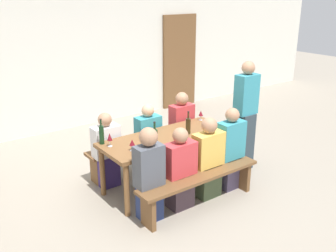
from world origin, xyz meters
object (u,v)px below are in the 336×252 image
wine_bottle_2 (188,125)px  wine_bottle_0 (102,134)px  wine_glass_2 (132,143)px  seated_guest_near_0 (149,176)px  wine_glass_0 (201,114)px  wine_bottle_1 (155,138)px  seated_guest_near_2 (208,160)px  wine_glass_1 (110,137)px  seated_guest_far_1 (148,141)px  tasting_table (168,142)px  wooden_door (179,62)px  seated_guest_near_1 (180,171)px  bench_far (142,148)px  seated_guest_far_2 (182,130)px  seated_guest_far_0 (107,152)px  seated_guest_near_3 (230,151)px  standing_host (245,118)px  wine_glass_3 (146,134)px  bench_near (200,182)px

wine_bottle_2 → wine_bottle_0: bearing=161.7°
wine_glass_2 → seated_guest_near_0: seated_guest_near_0 is taller
wine_glass_0 → wine_bottle_2: bearing=-147.2°
wine_bottle_1 → seated_guest_near_2: seated_guest_near_2 is taller
wine_bottle_0 → wine_glass_2: bearing=-65.0°
wine_bottle_0 → seated_guest_near_0: (0.18, -0.82, -0.30)m
wine_glass_1 → seated_guest_far_1: size_ratio=0.17×
tasting_table → seated_guest_near_0: bearing=-141.5°
wine_bottle_0 → wine_bottle_2: size_ratio=1.05×
wooden_door → seated_guest_far_1: size_ratio=1.96×
seated_guest_near_1 → seated_guest_near_2: (0.47, 0.00, 0.02)m
bench_far → seated_guest_far_1: seated_guest_far_1 is taller
tasting_table → bench_far: size_ratio=1.06×
seated_guest_near_0 → seated_guest_far_2: 1.68m
seated_guest_near_1 → seated_guest_far_0: seated_guest_far_0 is taller
seated_guest_near_3 → bench_far: bearing=29.0°
wine_glass_2 → standing_host: 1.93m
seated_guest_near_1 → wine_glass_1: bearing=41.0°
wine_glass_1 → wine_glass_3: 0.46m
seated_guest_far_1 → wine_bottle_0: bearing=-75.0°
wine_glass_0 → wine_glass_2: 1.50m
seated_guest_near_2 → standing_host: size_ratio=0.67×
bench_near → seated_guest_near_3: 0.71m
wine_bottle_1 → wine_bottle_2: (0.65, 0.13, -0.01)m
standing_host → wine_glass_2: bearing=-1.9°
wine_glass_3 → seated_guest_near_2: 0.89m
wine_glass_0 → seated_guest_near_0: 1.69m
seated_guest_near_3 → seated_guest_far_0: size_ratio=1.08×
wine_bottle_0 → wine_glass_1: (0.04, -0.14, -0.01)m
wine_glass_3 → standing_host: bearing=-5.5°
seated_guest_near_1 → seated_guest_far_0: (-0.46, 1.05, 0.00)m
bench_far → seated_guest_near_2: size_ratio=1.59×
wine_bottle_1 → seated_guest_near_3: 1.13m
wine_bottle_2 → standing_host: size_ratio=0.19×
bench_far → bench_near: bearing=-90.0°
bench_far → seated_guest_near_3: 1.39m
bench_near → seated_guest_far_2: bearing=61.6°
seated_guest_near_0 → seated_guest_near_3: size_ratio=1.01×
seated_guest_near_0 → seated_guest_far_2: seated_guest_near_0 is taller
wine_glass_2 → seated_guest_far_0: bearing=92.2°
wine_bottle_0 → wine_bottle_1: size_ratio=0.99×
seated_guest_far_2 → wooden_door: bearing=142.7°
wine_bottle_0 → wine_glass_2: size_ratio=2.29×
seated_guest_near_1 → seated_guest_near_3: size_ratio=0.92×
tasting_table → seated_guest_far_0: 0.86m
wine_glass_3 → wine_glass_1: bearing=155.5°
wine_bottle_0 → wine_glass_2: 0.47m
seated_guest_near_2 → wine_glass_1: bearing=57.2°
seated_guest_near_3 → wine_bottle_1: bearing=72.7°
wooden_door → seated_guest_near_3: wooden_door is taller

